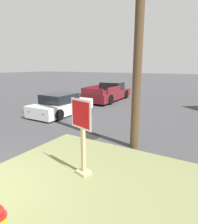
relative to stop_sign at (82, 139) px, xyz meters
name	(u,v)px	position (x,y,z in m)	size (l,w,h in m)	color
grass_corner_patch	(75,194)	(0.28, -0.72, -1.01)	(5.35, 5.72, 0.08)	olive
stop_sign	(82,139)	(0.00, 0.00, 0.00)	(0.72, 0.37, 2.00)	tan
manhole_cover	(91,136)	(-1.47, 2.60, -1.04)	(0.70, 0.70, 0.02)	black
parked_sedan_white	(62,105)	(-5.17, 4.97, -0.51)	(1.99, 4.19, 1.25)	silver
pickup_truck_maroon	(109,93)	(-5.07, 10.79, -0.43)	(2.36, 5.59, 1.48)	maroon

